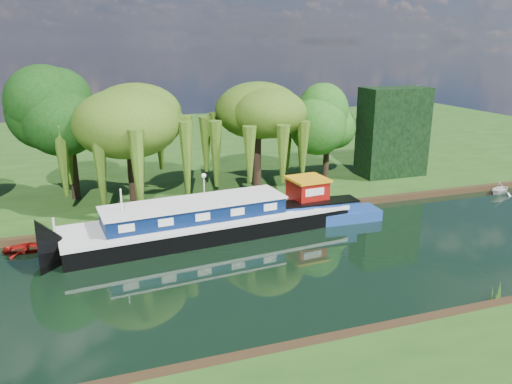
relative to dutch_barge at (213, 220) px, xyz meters
name	(u,v)px	position (x,y,z in m)	size (l,w,h in m)	color
ground	(240,270)	(0.01, -5.88, -0.99)	(120.00, 120.00, 0.00)	black
far_bank	(154,149)	(0.01, 28.12, -0.77)	(120.00, 52.00, 0.45)	#1C3E11
dutch_barge	(213,220)	(0.00, 0.00, 0.00)	(19.34, 6.10, 4.01)	black
narrowboat	(299,217)	(6.09, -0.30, -0.37)	(12.13, 2.47, 1.76)	navy
red_dinghy	(30,251)	(-11.40, 0.96, -0.99)	(2.08, 2.91, 0.60)	maroon
white_cruiser	(500,194)	(25.14, 0.96, -0.99)	(1.92, 2.23, 1.17)	silver
willow_left	(129,123)	(-4.36, 7.51, 5.59)	(7.05, 7.05, 8.44)	black
willow_right	(257,120)	(5.84, 7.93, 5.20)	(6.46, 6.46, 7.87)	black
tree_far_mid	(68,116)	(-8.62, 9.87, 5.94)	(5.75, 5.75, 9.41)	black
tree_far_right	(327,123)	(12.64, 8.68, 4.49)	(4.46, 4.46, 7.31)	black
conifer_hedge	(393,132)	(19.01, 8.12, 3.46)	(6.00, 3.00, 8.00)	black
lamppost	(204,181)	(0.51, 4.62, 1.43)	(0.36, 0.36, 2.56)	silver
mooring_posts	(198,210)	(-0.49, 2.52, -0.04)	(19.16, 0.16, 1.00)	silver
reeds_near	(429,306)	(6.89, -13.46, -0.44)	(33.70, 1.50, 1.10)	#275516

